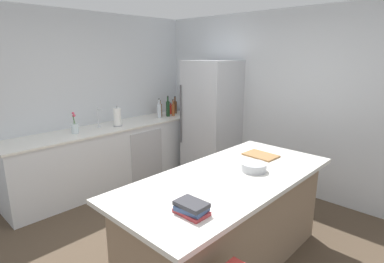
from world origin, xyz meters
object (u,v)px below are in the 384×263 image
Objects in this scene: refrigerator at (211,120)px; whiskey_bottle at (160,110)px; kitchen_island at (227,220)px; olive_oil_bottle at (182,107)px; paper_towel_roll at (117,117)px; flower_vase at (75,127)px; cutting_board at (261,155)px; syrup_bottle at (175,107)px; wine_bottle at (168,108)px; vinegar_bottle at (173,109)px; sink_faucet at (98,117)px; cookbook_stack at (191,208)px; soda_bottle at (159,110)px; hot_sauce_bottle at (171,109)px; mixing_bowl at (254,167)px.

refrigerator is 0.97m from whiskey_bottle.
olive_oil_bottle reaches higher than kitchen_island.
paper_towel_roll is (-2.38, 0.37, 0.60)m from kitchen_island.
flower_vase is 2.54m from cutting_board.
flower_vase is 1.08× the size of olive_oil_bottle.
wine_bottle is (0.13, -0.29, 0.02)m from syrup_bottle.
cutting_board is at bearing -24.93° from olive_oil_bottle.
flower_vase reaches higher than vinegar_bottle.
whiskey_bottle is (0.00, 1.18, -0.04)m from sink_faucet.
olive_oil_bottle is (0.01, 2.06, 0.02)m from flower_vase.
cookbook_stack is (2.71, -0.84, -0.13)m from sink_faucet.
olive_oil_bottle is 0.57m from soda_bottle.
vinegar_bottle is 0.24m from whiskey_bottle.
syrup_bottle is 0.32m from wine_bottle.
refrigerator is 0.92m from soda_bottle.
cookbook_stack is (2.60, -2.12, -0.12)m from wine_bottle.
sink_faucet reaches higher than hot_sauce_bottle.
soda_bottle reaches higher than cutting_board.
syrup_bottle is at bearing 146.07° from kitchen_island.
wine_bottle is 1.25× the size of whiskey_bottle.
wine_bottle reaches higher than cutting_board.
olive_oil_bottle is (-0.03, 1.40, -0.02)m from paper_towel_roll.
paper_towel_roll is 1.03m from wine_bottle.
syrup_bottle is (-2.51, 1.69, 0.58)m from kitchen_island.
olive_oil_bottle is 0.96× the size of vinegar_bottle.
mixing_bowl is at bearing -20.73° from soda_bottle.
wine_bottle is 1.54× the size of cookbook_stack.
hot_sauce_bottle is 0.85× the size of mixing_bowl.
cutting_board is (1.49, -0.94, -0.03)m from refrigerator.
cutting_board is (2.29, -0.70, -0.15)m from wine_bottle.
flower_vase is at bearing -81.19° from sink_faucet.
whiskey_bottle is 1.18× the size of mixing_bowl.
olive_oil_bottle reaches higher than cutting_board.
sink_faucet is at bearing -120.96° from refrigerator.
paper_towel_roll reaches higher than mixing_bowl.
cutting_board is (2.31, -0.51, -0.14)m from soda_bottle.
cutting_board is at bearing -20.19° from hot_sauce_bottle.
sink_faucet is at bearing -112.57° from paper_towel_roll.
syrup_bottle is 0.88× the size of cutting_board.
mixing_bowl is at bearing 12.33° from flower_vase.
soda_bottle is at bearing -72.45° from hot_sauce_bottle.
wine_bottle reaches higher than olive_oil_bottle.
paper_towel_roll reaches higher than hot_sauce_bottle.
vinegar_bottle is at bearing -29.45° from hot_sauce_bottle.
cookbook_stack is (2.61, -1.93, -0.10)m from soda_bottle.
paper_towel_roll is at bearing -83.73° from whiskey_bottle.
wine_bottle reaches higher than soda_bottle.
flower_vase is 1.98m from syrup_bottle.
syrup_bottle is (-0.13, 1.32, -0.01)m from paper_towel_roll.
hot_sauce_bottle is 0.71× the size of vinegar_bottle.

